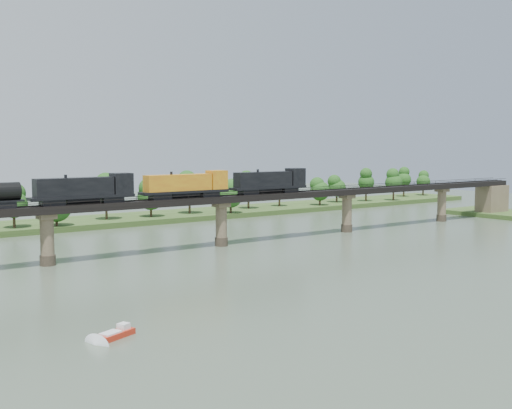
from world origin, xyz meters
TOP-DOWN VIEW (x-y plane):
  - ground at (0.00, 0.00)m, footprint 400.00×400.00m
  - far_bank at (0.00, 85.00)m, footprint 300.00×24.00m
  - bridge at (0.00, 30.00)m, footprint 236.00×30.00m
  - bridge_superstructure at (0.00, 30.00)m, footprint 220.00×4.90m
  - far_treeline at (-8.21, 80.52)m, footprint 289.06×17.54m
  - freight_train at (-17.05, 30.00)m, footprint 85.20×3.32m
  - motorboat at (-49.01, -21.05)m, footprint 5.41×3.59m

SIDE VIEW (x-z plane):
  - ground at x=0.00m, z-range 0.00..0.00m
  - motorboat at x=-49.01m, z-range -0.22..1.20m
  - far_bank at x=0.00m, z-range 0.00..1.60m
  - bridge at x=0.00m, z-range -0.29..11.21m
  - far_treeline at x=-8.21m, z-range 2.03..15.63m
  - bridge_superstructure at x=0.00m, z-range 11.42..12.17m
  - freight_train at x=-17.05m, z-range 11.37..17.23m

